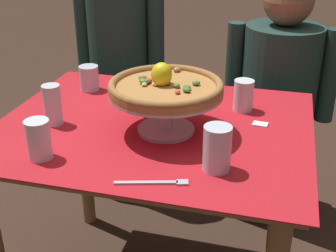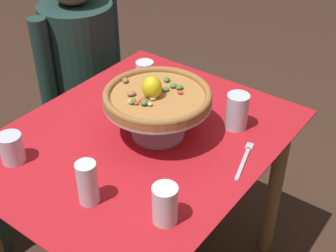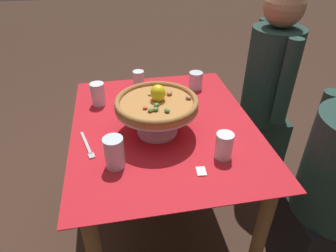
# 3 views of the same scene
# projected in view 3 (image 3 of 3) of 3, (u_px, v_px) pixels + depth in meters

# --- Properties ---
(ground_plane) EXTENTS (14.00, 14.00, 0.00)m
(ground_plane) POSITION_uv_depth(u_px,v_px,m) (165.00, 224.00, 1.84)
(ground_plane) COLOR #3D281E
(dining_table) EXTENTS (1.05, 0.86, 0.75)m
(dining_table) POSITION_uv_depth(u_px,v_px,m) (164.00, 145.00, 1.49)
(dining_table) COLOR olive
(dining_table) RESTS_ON ground
(pizza_stand) EXTENTS (0.36, 0.36, 0.14)m
(pizza_stand) POSITION_uv_depth(u_px,v_px,m) (157.00, 115.00, 1.32)
(pizza_stand) COLOR #B7B7C1
(pizza_stand) RESTS_ON dining_table
(pizza) EXTENTS (0.36, 0.36, 0.09)m
(pizza) POSITION_uv_depth(u_px,v_px,m) (157.00, 102.00, 1.28)
(pizza) COLOR #AD753D
(pizza) RESTS_ON pizza_stand
(water_glass_front_right) EXTENTS (0.08, 0.08, 0.13)m
(water_glass_front_right) POSITION_uv_depth(u_px,v_px,m) (115.00, 154.00, 1.15)
(water_glass_front_right) COLOR silver
(water_glass_front_right) RESTS_ON dining_table
(water_glass_back_left) EXTENTS (0.08, 0.08, 0.10)m
(water_glass_back_left) POSITION_uv_depth(u_px,v_px,m) (196.00, 81.00, 1.71)
(water_glass_back_left) COLOR silver
(water_glass_back_left) RESTS_ON dining_table
(water_glass_back_right) EXTENTS (0.07, 0.07, 0.11)m
(water_glass_back_right) POSITION_uv_depth(u_px,v_px,m) (224.00, 147.00, 1.19)
(water_glass_back_right) COLOR white
(water_glass_back_right) RESTS_ON dining_table
(water_glass_side_left) EXTENTS (0.06, 0.06, 0.14)m
(water_glass_side_left) POSITION_uv_depth(u_px,v_px,m) (139.00, 84.00, 1.64)
(water_glass_side_left) COLOR silver
(water_glass_side_left) RESTS_ON dining_table
(water_glass_front_left) EXTENTS (0.07, 0.07, 0.12)m
(water_glass_front_left) POSITION_uv_depth(u_px,v_px,m) (98.00, 95.00, 1.55)
(water_glass_front_left) COLOR white
(water_glass_front_left) RESTS_ON dining_table
(dinner_fork) EXTENTS (0.20, 0.07, 0.01)m
(dinner_fork) POSITION_uv_depth(u_px,v_px,m) (87.00, 146.00, 1.27)
(dinner_fork) COLOR #B7B7C1
(dinner_fork) RESTS_ON dining_table
(sugar_packet) EXTENTS (0.05, 0.04, 0.00)m
(sugar_packet) POSITION_uv_depth(u_px,v_px,m) (201.00, 171.00, 1.15)
(sugar_packet) COLOR white
(sugar_packet) RESTS_ON dining_table
(diner_left) EXTENTS (0.46, 0.33, 1.28)m
(diner_left) POSITION_uv_depth(u_px,v_px,m) (266.00, 97.00, 1.93)
(diner_left) COLOR #1E3833
(diner_left) RESTS_ON ground
(diner_right) EXTENTS (0.50, 0.36, 1.16)m
(diner_right) POSITION_uv_depth(u_px,v_px,m) (336.00, 192.00, 1.30)
(diner_right) COLOR black
(diner_right) RESTS_ON ground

